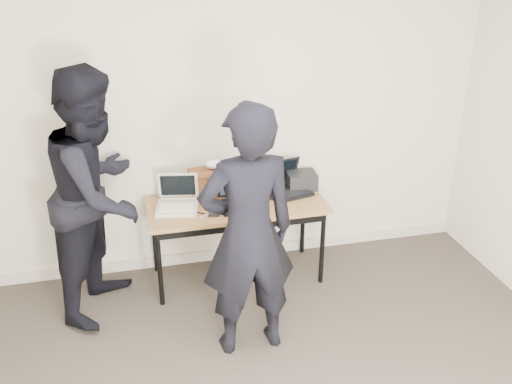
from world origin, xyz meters
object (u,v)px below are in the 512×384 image
object	(u,v)px
laptop_center	(241,198)
person_observer	(98,194)
desk	(237,210)
equipment_box	(302,180)
laptop_beige	(177,202)
laptop_right	(285,185)
person_typist	(248,234)
leather_satchel	(211,182)

from	to	relation	value
laptop_center	person_observer	distance (m)	1.15
desk	equipment_box	size ratio (longest dim) A/B	5.95
equipment_box	desk	bearing A→B (deg)	-163.06
laptop_beige	laptop_right	world-z (taller)	laptop_right
laptop_center	person_typist	distance (m)	0.90
laptop_center	desk	bearing A→B (deg)	144.22
laptop_right	person_typist	distance (m)	1.21
laptop_beige	laptop_center	bearing A→B (deg)	4.53
laptop_beige	laptop_center	size ratio (longest dim) A/B	1.11
desk	laptop_right	bearing A→B (deg)	17.27
leather_satchel	person_typist	size ratio (longest dim) A/B	0.20
laptop_right	equipment_box	distance (m)	0.17
laptop_right	laptop_center	bearing A→B (deg)	-172.64
desk	person_observer	distance (m)	1.15
laptop_right	desk	bearing A→B (deg)	-176.49
person_typist	person_observer	distance (m)	1.27
leather_satchel	equipment_box	world-z (taller)	leather_satchel
laptop_center	laptop_right	distance (m)	0.47
laptop_right	leather_satchel	size ratio (longest dim) A/B	1.21
equipment_box	person_observer	xyz separation A→B (m)	(-1.73, -0.31, 0.19)
desk	laptop_center	distance (m)	0.13
desk	laptop_beige	world-z (taller)	laptop_beige
laptop_beige	desk	bearing A→B (deg)	6.78
leather_satchel	equipment_box	xyz separation A→B (m)	(0.81, -0.04, -0.05)
desk	leather_satchel	size ratio (longest dim) A/B	4.08
laptop_right	leather_satchel	xyz separation A→B (m)	(-0.65, 0.08, 0.07)
laptop_center	laptop_right	world-z (taller)	laptop_right
person_typist	person_observer	world-z (taller)	person_observer
laptop_center	equipment_box	bearing A→B (deg)	20.22
laptop_beige	leather_satchel	xyz separation A→B (m)	(0.31, 0.19, 0.07)
laptop_beige	person_typist	xyz separation A→B (m)	(0.39, -0.94, 0.16)
person_observer	person_typist	bearing A→B (deg)	-103.86
laptop_beige	laptop_center	world-z (taller)	same
laptop_center	person_observer	size ratio (longest dim) A/B	0.18
laptop_center	equipment_box	xyz separation A→B (m)	(0.60, 0.21, 0.01)
laptop_right	person_typist	bearing A→B (deg)	-132.64
desk	person_observer	bearing A→B (deg)	-174.38
laptop_center	leather_satchel	distance (m)	0.33
laptop_right	equipment_box	size ratio (longest dim) A/B	1.76
laptop_right	leather_satchel	bearing A→B (deg)	158.83
laptop_right	leather_satchel	world-z (taller)	laptop_right
desk	person_typist	xyz separation A→B (m)	(-0.10, -0.90, 0.27)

